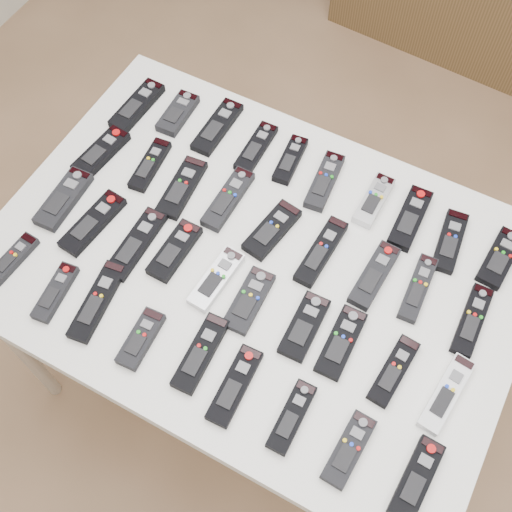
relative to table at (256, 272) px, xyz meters
The scene contains 40 objects.
ground 0.74m from the table, 29.46° to the left, with size 4.00×4.00×0.00m, color brown.
table is the anchor object (origin of this frame).
remote_0 0.58m from the table, 152.72° to the left, with size 0.06×0.19×0.02m, color black.
remote_1 0.50m from the table, 143.66° to the left, with size 0.06×0.14×0.02m, color black.
remote_2 0.42m from the table, 132.82° to the left, with size 0.06×0.19×0.02m, color black.
remote_3 0.34m from the table, 118.36° to the left, with size 0.05×0.17×0.02m, color black.
remote_4 0.31m from the table, 101.50° to the left, with size 0.04×0.15×0.02m, color black.
remote_5 0.29m from the table, 80.51° to the left, with size 0.05×0.18×0.02m, color black.
remote_6 0.34m from the table, 57.61° to the left, with size 0.05×0.16×0.02m, color #B7B7BC.
remote_7 0.40m from the table, 44.83° to the left, with size 0.06×0.18×0.02m, color black.
remote_8 0.47m from the table, 34.08° to the left, with size 0.05×0.17×0.02m, color black.
remote_9 0.58m from the table, 28.44° to the left, with size 0.06×0.16×0.02m, color black.
remote_10 0.52m from the table, behind, with size 0.06×0.17×0.02m, color black.
remote_11 0.39m from the table, 163.20° to the left, with size 0.05×0.16×0.02m, color black.
remote_12 0.28m from the table, 160.92° to the left, with size 0.06×0.18×0.02m, color black.
remote_13 0.19m from the table, 140.93° to the left, with size 0.05×0.19×0.02m, color black.
remote_14 0.11m from the table, 91.91° to the left, with size 0.06×0.17×0.02m, color black.
remote_15 0.17m from the table, 34.64° to the left, with size 0.05×0.19×0.02m, color black.
remote_16 0.29m from the table, 18.75° to the left, with size 0.05×0.18×0.02m, color black.
remote_17 0.39m from the table, 16.31° to the left, with size 0.04×0.17×0.02m, color black.
remote_18 0.51m from the table, 10.14° to the left, with size 0.05×0.18×0.02m, color black.
remote_19 0.51m from the table, behind, with size 0.06×0.18×0.02m, color black.
remote_20 0.42m from the table, 165.47° to the right, with size 0.06×0.19×0.02m, color black.
remote_21 0.30m from the table, 159.35° to the right, with size 0.06×0.20×0.02m, color black.
remote_22 0.21m from the table, 157.30° to the right, with size 0.06×0.16×0.02m, color black.
remote_23 0.13m from the table, 120.63° to the right, with size 0.05×0.17×0.02m, color #B7B7BC.
remote_24 0.13m from the table, 69.69° to the right, with size 0.06×0.16×0.02m, color black.
remote_25 0.22m from the table, 29.99° to the right, with size 0.06×0.16×0.02m, color black.
remote_26 0.29m from the table, 20.25° to the right, with size 0.06×0.17×0.02m, color black.
remote_27 0.41m from the table, 14.80° to the right, with size 0.05×0.17×0.02m, color black.
remote_28 0.52m from the table, 10.87° to the right, with size 0.05×0.18×0.02m, color silver.
remote_29 0.58m from the table, 151.38° to the right, with size 0.04×0.14×0.02m, color black.
remote_30 0.47m from the table, 140.44° to the right, with size 0.04×0.15×0.02m, color black.
remote_31 0.38m from the table, 134.24° to the right, with size 0.05×0.20×0.02m, color black.
remote_32 0.33m from the table, 112.68° to the right, with size 0.05×0.14×0.02m, color black.
remote_33 0.28m from the table, 88.43° to the right, with size 0.05×0.18×0.02m, color black.
remote_34 0.32m from the table, 69.84° to the right, with size 0.05×0.18×0.02m, color black.
remote_35 0.39m from the table, 50.52° to the right, with size 0.04×0.16×0.02m, color black.
remote_36 0.49m from the table, 38.67° to the right, with size 0.05×0.16×0.02m, color black.
remote_37 0.60m from the table, 29.24° to the right, with size 0.05×0.17×0.02m, color black.
Camera 1 is at (0.23, -0.72, 2.11)m, focal length 45.00 mm.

